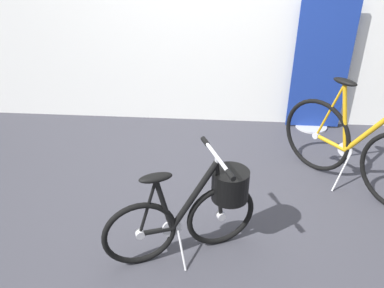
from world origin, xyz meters
name	(u,v)px	position (x,y,z in m)	size (l,w,h in m)	color
ground_plane	(192,211)	(0.00, 0.00, 0.00)	(6.47, 6.47, 0.00)	#38383F
floor_banner_stand	(320,75)	(1.27, 1.64, 0.64)	(0.60, 0.36, 1.44)	#B7B7BC
folding_bike_foreground	(199,207)	(0.08, -0.42, 0.38)	(1.03, 0.58, 0.78)	black
display_bike_left	(371,146)	(1.46, 0.38, 0.47)	(1.06, 1.14, 1.05)	black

